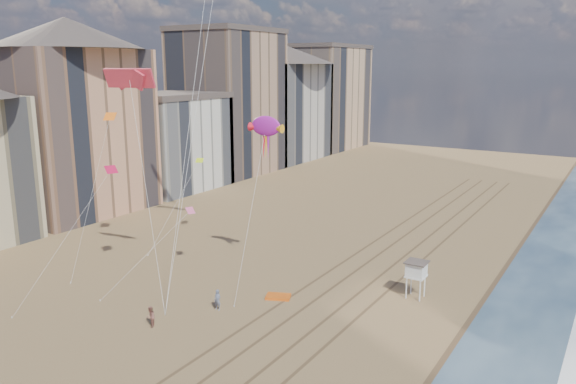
# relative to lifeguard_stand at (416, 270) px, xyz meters

# --- Properties ---
(wet_sand) EXTENTS (260.00, 260.00, 0.00)m
(wet_sand) POSITION_rel_lifeguard_stand_xyz_m (9.99, 10.81, -2.78)
(wet_sand) COLOR #42301E
(wet_sand) RESTS_ON ground
(tracks) EXTENTS (7.68, 120.00, 0.01)m
(tracks) POSITION_rel_lifeguard_stand_xyz_m (-6.46, 0.81, -2.78)
(tracks) COLOR brown
(tracks) RESTS_ON ground
(buildings) EXTENTS (34.72, 131.35, 29.00)m
(buildings) POSITION_rel_lifeguard_stand_xyz_m (-54.74, 36.40, 10.77)
(buildings) COLOR #C6B284
(buildings) RESTS_ON ground
(lifeguard_stand) EXTENTS (2.00, 2.00, 3.61)m
(lifeguard_stand) POSITION_rel_lifeguard_stand_xyz_m (0.00, 0.00, 0.00)
(lifeguard_stand) COLOR silver
(lifeguard_stand) RESTS_ON ground
(grounded_kite) EXTENTS (2.69, 2.24, 0.26)m
(grounded_kite) POSITION_rel_lifeguard_stand_xyz_m (-11.07, -6.99, -2.65)
(grounded_kite) COLOR #DC5812
(grounded_kite) RESTS_ON ground
(show_kite) EXTENTS (3.91, 4.46, 18.02)m
(show_kite) POSITION_rel_lifeguard_stand_xyz_m (-15.15, -2.79, 12.98)
(show_kite) COLOR #A6199D
(show_kite) RESTS_ON ground
(kite_flyer_a) EXTENTS (0.71, 0.47, 1.93)m
(kite_flyer_a) POSITION_rel_lifeguard_stand_xyz_m (-14.32, -12.12, -1.82)
(kite_flyer_a) COLOR slate
(kite_flyer_a) RESTS_ON ground
(kite_flyer_b) EXTENTS (1.09, 1.13, 1.83)m
(kite_flyer_b) POSITION_rel_lifeguard_stand_xyz_m (-17.01, -17.77, -1.87)
(kite_flyer_b) COLOR brown
(kite_flyer_b) RESTS_ON ground
(small_kites) EXTENTS (11.43, 16.01, 10.28)m
(small_kites) POSITION_rel_lifeguard_stand_xyz_m (-29.23, -6.03, 9.36)
(small_kites) COLOR #DAF519
(small_kites) RESTS_ON ground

